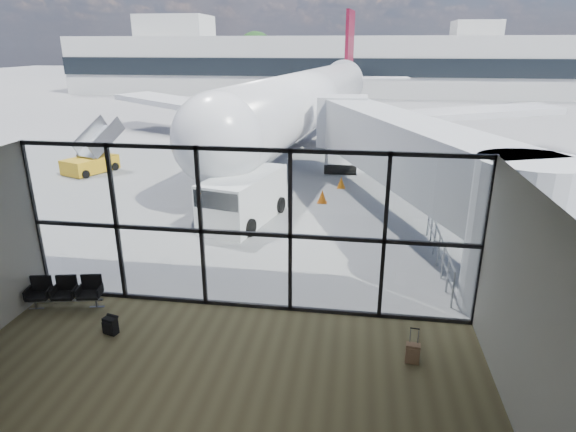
% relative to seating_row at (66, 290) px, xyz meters
% --- Properties ---
extents(ground, '(220.00, 220.00, 0.00)m').
position_rel_seating_row_xyz_m(ground, '(4.97, 40.69, -0.49)').
color(ground, slate).
rests_on(ground, ground).
extents(lounge_shell, '(12.02, 8.01, 4.51)m').
position_rel_seating_row_xyz_m(lounge_shell, '(4.97, -4.11, 2.16)').
color(lounge_shell, brown).
rests_on(lounge_shell, ground).
extents(glass_curtain_wall, '(12.10, 0.12, 4.50)m').
position_rel_seating_row_xyz_m(glass_curtain_wall, '(4.97, 0.69, 1.76)').
color(glass_curtain_wall, white).
rests_on(glass_curtain_wall, ground).
extents(jet_bridge, '(8.00, 16.50, 4.33)m').
position_rel_seating_row_xyz_m(jet_bridge, '(9.87, 7.77, 2.27)').
color(jet_bridge, '#A9ADAF').
rests_on(jet_bridge, ground).
extents(apron_railing, '(0.06, 5.46, 1.11)m').
position_rel_seating_row_xyz_m(apron_railing, '(10.57, 4.19, 0.23)').
color(apron_railing, gray).
rests_on(apron_railing, ground).
extents(far_terminal, '(80.00, 12.20, 11.00)m').
position_rel_seating_row_xyz_m(far_terminal, '(4.38, 62.66, 3.72)').
color(far_terminal, '#B0B0AC').
rests_on(far_terminal, ground).
extents(tree_0, '(4.95, 4.95, 7.12)m').
position_rel_seating_row_xyz_m(tree_0, '(-40.03, 72.69, 4.14)').
color(tree_0, '#382619').
rests_on(tree_0, ground).
extents(tree_1, '(5.61, 5.61, 8.07)m').
position_rel_seating_row_xyz_m(tree_1, '(-34.03, 72.69, 4.76)').
color(tree_1, '#382619').
rests_on(tree_1, ground).
extents(tree_2, '(6.27, 6.27, 9.03)m').
position_rel_seating_row_xyz_m(tree_2, '(-28.03, 72.69, 5.38)').
color(tree_2, '#382619').
rests_on(tree_2, ground).
extents(tree_3, '(4.95, 4.95, 7.12)m').
position_rel_seating_row_xyz_m(tree_3, '(-22.03, 72.69, 4.14)').
color(tree_3, '#382619').
rests_on(tree_3, ground).
extents(tree_4, '(5.61, 5.61, 8.07)m').
position_rel_seating_row_xyz_m(tree_4, '(-16.03, 72.69, 4.76)').
color(tree_4, '#382619').
rests_on(tree_4, ground).
extents(tree_5, '(6.27, 6.27, 9.03)m').
position_rel_seating_row_xyz_m(tree_5, '(-10.03, 72.69, 5.38)').
color(tree_5, '#382619').
rests_on(tree_5, ground).
extents(seating_row, '(2.00, 0.93, 0.89)m').
position_rel_seating_row_xyz_m(seating_row, '(0.00, 0.00, 0.00)').
color(seating_row, gray).
rests_on(seating_row, ground).
extents(backpack, '(0.37, 0.36, 0.50)m').
position_rel_seating_row_xyz_m(backpack, '(1.87, -1.12, -0.25)').
color(backpack, black).
rests_on(backpack, ground).
extents(suitcase, '(0.34, 0.26, 0.86)m').
position_rel_seating_row_xyz_m(suitcase, '(9.26, -1.21, -0.23)').
color(suitcase, '#88664C').
rests_on(suitcase, ground).
extents(airliner, '(34.22, 39.81, 10.28)m').
position_rel_seating_row_xyz_m(airliner, '(4.23, 25.74, 2.64)').
color(airliner, silver).
rests_on(airliner, ground).
extents(service_van, '(2.99, 4.84, 1.96)m').
position_rel_seating_row_xyz_m(service_van, '(3.24, 7.41, 0.51)').
color(service_van, silver).
rests_on(service_van, ground).
extents(belt_loader, '(1.81, 3.67, 1.62)m').
position_rel_seating_row_xyz_m(belt_loader, '(1.88, 23.27, 0.05)').
color(belt_loader, black).
rests_on(belt_loader, ground).
extents(mobile_stairs, '(2.68, 3.70, 2.37)m').
position_rel_seating_row_xyz_m(mobile_stairs, '(-7.22, 14.12, 0.08)').
color(mobile_stairs, '#C08C16').
rests_on(mobile_stairs, ground).
extents(traffic_cone_a, '(0.42, 0.42, 0.60)m').
position_rel_seating_row_xyz_m(traffic_cone_a, '(3.27, 10.64, -0.21)').
color(traffic_cone_a, orange).
rests_on(traffic_cone_a, ground).
extents(traffic_cone_b, '(0.43, 0.43, 0.61)m').
position_rel_seating_row_xyz_m(traffic_cone_b, '(6.27, 10.37, -0.20)').
color(traffic_cone_b, '#CE5D0A').
rests_on(traffic_cone_b, ground).
extents(traffic_cone_c, '(0.41, 0.41, 0.59)m').
position_rel_seating_row_xyz_m(traffic_cone_c, '(7.03, 12.94, -0.21)').
color(traffic_cone_c, '#CF680A').
rests_on(traffic_cone_c, ground).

